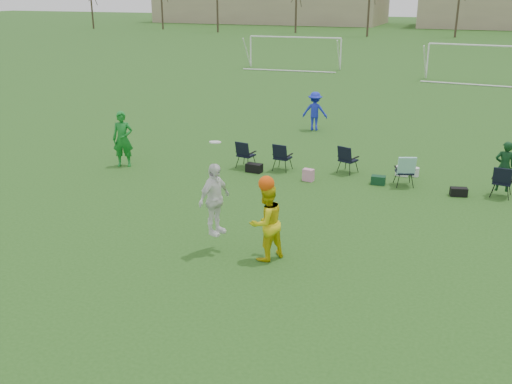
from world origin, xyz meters
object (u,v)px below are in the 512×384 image
at_px(fielder_green_near, 123,139).
at_px(goal_mid, 484,53).
at_px(fielder_blue, 315,111).
at_px(center_contest, 246,212).
at_px(goal_left, 295,43).

xyz_separation_m(fielder_green_near, goal_mid, (11.35, 25.74, 0.94)).
relative_size(fielder_blue, center_contest, 0.62).
bearing_deg(fielder_blue, center_contest, 92.34).
distance_m(fielder_blue, goal_left, 21.28).
height_order(center_contest, goal_left, center_contest).
height_order(fielder_blue, goal_mid, goal_mid).
bearing_deg(center_contest, goal_left, 106.06).
distance_m(fielder_green_near, fielder_blue, 9.15).
bearing_deg(center_contest, fielder_blue, 99.05).
xyz_separation_m(fielder_blue, center_contest, (2.06, -12.94, 0.25)).
height_order(fielder_blue, center_contest, center_contest).
distance_m(fielder_blue, center_contest, 13.11).
bearing_deg(fielder_green_near, goal_mid, 45.46).
xyz_separation_m(goal_left, goal_mid, (14.00, -2.00, 0.00)).
distance_m(fielder_green_near, goal_mid, 28.15).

